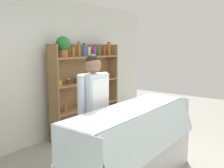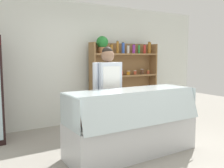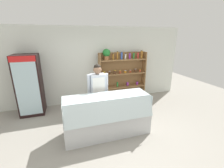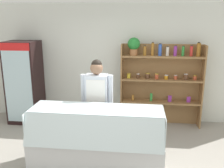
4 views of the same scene
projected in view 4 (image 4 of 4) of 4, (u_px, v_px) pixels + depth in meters
The scene contains 5 objects.
back_wall at pixel (120, 63), 5.79m from camera, with size 6.80×0.10×2.70m, color silver.
drinks_fridge at pixel (25, 82), 5.71m from camera, with size 0.70×0.65×1.87m.
shelving_unit at pixel (158, 77), 5.47m from camera, with size 1.77×0.29×1.96m.
deli_display_case at pixel (97, 150), 3.99m from camera, with size 2.07×0.78×1.01m.
shop_clerk at pixel (97, 98), 4.39m from camera, with size 0.57×0.25×1.68m.
Camera 4 is at (0.48, -3.44, 2.35)m, focal length 40.00 mm.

